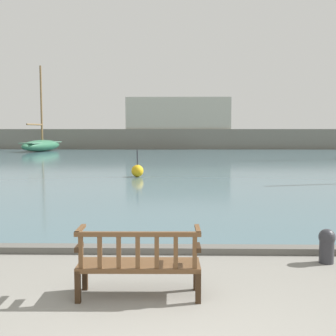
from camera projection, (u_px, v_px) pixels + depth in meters
harbor_water at (176, 151)px, 47.57m from camera, size 100.00×80.00×0.08m
quay_edge_kerb at (173, 249)px, 7.57m from camera, size 40.00×0.30×0.12m
park_bench at (139, 262)px, 5.50m from camera, size 1.61×0.54×0.92m
sailboat_mid_port at (41, 145)px, 45.11m from camera, size 3.29×7.79×9.08m
mooring_bollard at (327, 244)px, 6.96m from camera, size 0.27×0.27×0.57m
channel_buoy at (137, 171)px, 19.49m from camera, size 0.56×0.56×1.26m
far_breakwater at (177, 133)px, 51.19m from camera, size 45.96×2.40×6.29m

